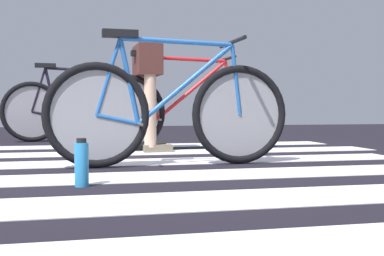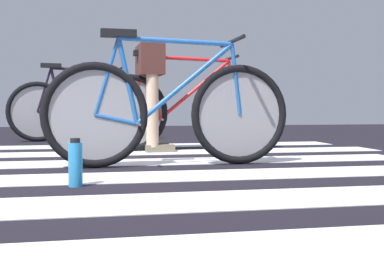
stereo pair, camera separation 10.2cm
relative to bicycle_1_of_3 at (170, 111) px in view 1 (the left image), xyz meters
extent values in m
cube|color=black|center=(-0.62, 0.16, -0.40)|extent=(18.00, 14.00, 0.02)
cube|color=silver|center=(-0.66, -1.27, -0.38)|extent=(5.20, 0.44, 0.00)
cube|color=silver|center=(-0.61, -0.50, -0.38)|extent=(5.20, 0.44, 0.00)
cube|color=silver|center=(-0.71, 0.26, -0.38)|extent=(5.20, 0.44, 0.00)
cube|color=silver|center=(-0.47, 0.99, -0.38)|extent=(5.20, 0.44, 0.00)
cube|color=silver|center=(-0.57, 1.78, -0.38)|extent=(5.20, 0.44, 0.00)
torus|color=black|center=(-0.51, -0.02, -0.03)|extent=(0.72, 0.08, 0.72)
torus|color=black|center=(0.51, 0.02, -0.03)|extent=(0.72, 0.08, 0.72)
cylinder|color=gray|center=(-0.51, -0.02, -0.03)|extent=(0.61, 0.03, 0.61)
cylinder|color=gray|center=(0.51, 0.02, -0.03)|extent=(0.61, 0.03, 0.61)
cylinder|color=#235CAA|center=(0.05, 0.00, 0.48)|extent=(0.80, 0.06, 0.05)
cylinder|color=#235CAA|center=(0.11, 0.00, 0.19)|extent=(0.70, 0.06, 0.59)
cylinder|color=#235CAA|center=(-0.29, -0.01, 0.20)|extent=(0.15, 0.04, 0.59)
cylinder|color=#235CAA|center=(-0.37, -0.01, -0.06)|extent=(0.29, 0.04, 0.09)
cylinder|color=#235CAA|center=(-0.43, -0.02, 0.23)|extent=(0.19, 0.03, 0.53)
cylinder|color=#235CAA|center=(0.48, 0.02, 0.22)|extent=(0.09, 0.03, 0.50)
cube|color=black|center=(-0.35, -0.01, 0.52)|extent=(0.24, 0.10, 0.05)
cylinder|color=black|center=(0.45, 0.02, 0.49)|extent=(0.05, 0.52, 0.03)
cylinder|color=#4C4C51|center=(-0.23, -0.01, -0.09)|extent=(0.03, 0.34, 0.02)
torus|color=black|center=(-0.21, 1.14, -0.03)|extent=(0.72, 0.10, 0.72)
torus|color=black|center=(0.81, 1.20, -0.03)|extent=(0.72, 0.10, 0.72)
cylinder|color=gray|center=(-0.21, 1.14, -0.03)|extent=(0.61, 0.04, 0.61)
cylinder|color=gray|center=(0.81, 1.20, -0.03)|extent=(0.61, 0.04, 0.61)
cylinder|color=red|center=(0.35, 1.17, 0.48)|extent=(0.80, 0.08, 0.05)
cylinder|color=red|center=(0.41, 1.18, 0.19)|extent=(0.70, 0.08, 0.59)
cylinder|color=red|center=(0.01, 1.15, 0.20)|extent=(0.16, 0.04, 0.59)
cylinder|color=red|center=(-0.07, 1.15, -0.06)|extent=(0.29, 0.04, 0.09)
cylinder|color=red|center=(-0.13, 1.14, 0.23)|extent=(0.19, 0.04, 0.53)
cylinder|color=red|center=(0.78, 1.20, 0.22)|extent=(0.09, 0.03, 0.50)
cube|color=black|center=(-0.05, 1.15, 0.52)|extent=(0.24, 0.10, 0.05)
cylinder|color=black|center=(0.75, 1.20, 0.49)|extent=(0.06, 0.52, 0.03)
cylinder|color=#4C4C51|center=(0.07, 1.15, -0.09)|extent=(0.04, 0.34, 0.02)
cylinder|color=beige|center=(-0.03, 1.29, 0.11)|extent=(0.11, 0.11, 0.89)
cylinder|color=beige|center=(-0.01, 1.01, 0.11)|extent=(0.11, 0.11, 0.89)
cube|color=#4D2824|center=(-0.02, 1.15, 0.46)|extent=(0.24, 0.42, 0.28)
cube|color=#6E6453|center=(0.04, 1.29, -0.35)|extent=(0.27, 0.12, 0.07)
cube|color=#6E6453|center=(0.06, 1.01, -0.35)|extent=(0.27, 0.12, 0.07)
torus|color=black|center=(-1.21, 2.63, -0.03)|extent=(0.72, 0.15, 0.72)
torus|color=black|center=(-0.20, 2.77, -0.03)|extent=(0.72, 0.15, 0.72)
cylinder|color=gray|center=(-1.21, 2.63, -0.03)|extent=(0.60, 0.09, 0.61)
cylinder|color=gray|center=(-0.20, 2.77, -0.03)|extent=(0.60, 0.09, 0.61)
cylinder|color=black|center=(-0.66, 2.71, 0.48)|extent=(0.80, 0.14, 0.05)
cylinder|color=black|center=(-0.60, 2.72, 0.19)|extent=(0.70, 0.13, 0.59)
cylinder|color=black|center=(-0.99, 2.66, 0.20)|extent=(0.16, 0.05, 0.59)
cylinder|color=black|center=(-1.07, 2.65, -0.06)|extent=(0.29, 0.07, 0.09)
cylinder|color=black|center=(-1.13, 2.65, 0.23)|extent=(0.19, 0.05, 0.53)
cylinder|color=black|center=(-0.23, 2.77, 0.22)|extent=(0.09, 0.04, 0.50)
cube|color=black|center=(-1.05, 2.66, 0.52)|extent=(0.25, 0.12, 0.05)
cylinder|color=black|center=(-0.26, 2.77, 0.49)|extent=(0.10, 0.52, 0.03)
cylinder|color=#4C4C51|center=(-0.93, 2.67, -0.09)|extent=(0.07, 0.34, 0.02)
cylinder|color=#2E94DB|center=(-0.60, -0.76, -0.27)|extent=(0.07, 0.07, 0.23)
cylinder|color=black|center=(-0.60, -0.76, -0.15)|extent=(0.05, 0.05, 0.02)
camera|label=1|loc=(-0.56, -3.30, 0.03)|focal=44.81mm
camera|label=2|loc=(-0.46, -3.30, 0.03)|focal=44.81mm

